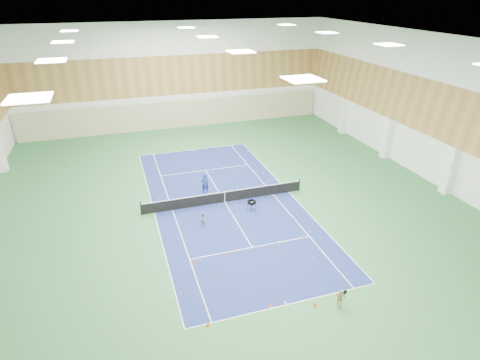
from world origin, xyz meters
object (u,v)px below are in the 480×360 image
tennis_net (225,196)px  coach (205,183)px  child_court (204,219)px  child_apron (340,298)px  ball_cart (252,205)px

tennis_net → coach: (-1.09, 2.03, 0.33)m
tennis_net → coach: 2.33m
tennis_net → child_court: (-2.35, -2.81, -0.02)m
tennis_net → child_court: tennis_net is taller
child_apron → ball_cart: child_apron is taller
child_court → child_apron: child_apron is taller
child_apron → ball_cart: size_ratio=1.37×
ball_cart → child_court: bearing=169.3°
tennis_net → child_court: bearing=-129.9°
coach → tennis_net: bearing=113.3°
tennis_net → child_apron: 13.10m
coach → ball_cart: (2.67, -3.87, -0.47)m
coach → child_court: bearing=70.4°
tennis_net → coach: coach is taller
coach → child_court: size_ratio=1.67×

